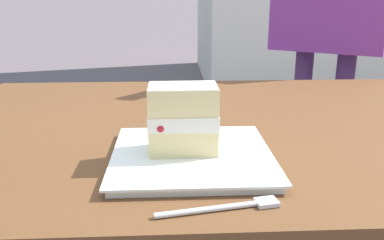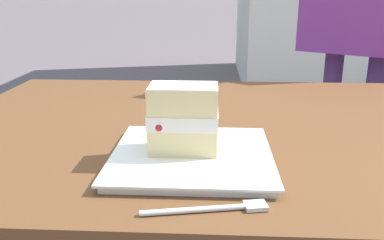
% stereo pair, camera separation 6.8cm
% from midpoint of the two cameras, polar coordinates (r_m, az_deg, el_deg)
% --- Properties ---
extents(patio_table, '(1.55, 0.88, 0.72)m').
position_cam_midpoint_polar(patio_table, '(0.97, 9.63, -5.26)').
color(patio_table, brown).
rests_on(patio_table, ground).
extents(dessert_plate, '(0.27, 0.27, 0.02)m').
position_cam_midpoint_polar(dessert_plate, '(0.71, -2.78, -5.12)').
color(dessert_plate, white).
rests_on(dessert_plate, patio_table).
extents(cake_slice, '(0.12, 0.08, 0.12)m').
position_cam_midpoint_polar(cake_slice, '(0.69, -4.10, 0.12)').
color(cake_slice, '#EAD18C').
rests_on(cake_slice, dessert_plate).
extents(dessert_fork, '(0.17, 0.05, 0.01)m').
position_cam_midpoint_polar(dessert_fork, '(0.56, 1.25, -12.07)').
color(dessert_fork, silver).
rests_on(dessert_fork, patio_table).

